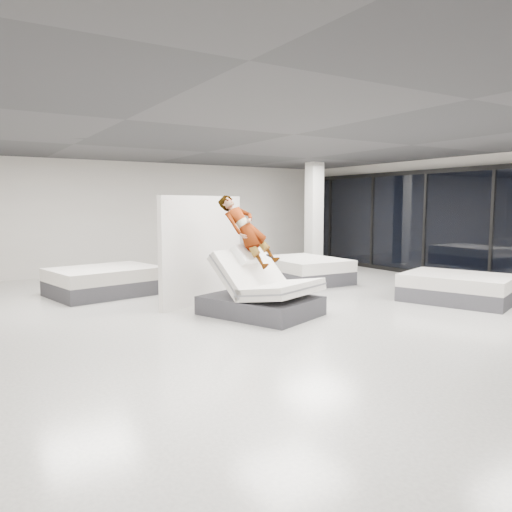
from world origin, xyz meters
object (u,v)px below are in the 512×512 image
hero_bed (262,295)px  flat_bed_left_far (104,281)px  flat_bed_right_far (303,270)px  person (247,247)px  remote (270,256)px  column (314,217)px  divider_panel (203,250)px  flat_bed_right_near (457,288)px

hero_bed → flat_bed_left_far: size_ratio=0.94×
flat_bed_right_far → flat_bed_left_far: 4.89m
person → remote: person is taller
hero_bed → column: size_ratio=0.72×
person → column: 6.14m
hero_bed → flat_bed_left_far: (-1.89, 3.52, -0.07)m
person → divider_panel: bearing=81.9°
hero_bed → remote: 0.71m
flat_bed_left_far → person: bearing=-61.2°
flat_bed_right_far → hero_bed: bearing=-137.5°
flat_bed_right_far → flat_bed_left_far: size_ratio=0.92×
hero_bed → remote: hero_bed is taller
person → remote: 0.45m
remote → divider_panel: bearing=91.4°
remote → column: column is taller
hero_bed → remote: (0.21, 0.07, 0.67)m
divider_panel → person: bearing=-100.6°
flat_bed_left_far → flat_bed_right_far: bearing=-9.7°
flat_bed_right_near → column: column is taller
hero_bed → flat_bed_right_far: size_ratio=1.02×
divider_panel → hero_bed: bearing=-98.9°
person → flat_bed_right_near: (4.19, -1.35, -0.93)m
hero_bed → flat_bed_right_far: hero_bed is taller
flat_bed_right_far → flat_bed_right_near: size_ratio=0.92×
divider_panel → flat_bed_right_near: 5.25m
divider_panel → flat_bed_right_far: size_ratio=1.05×
flat_bed_right_far → flat_bed_right_near: (1.13, -3.73, -0.02)m
divider_panel → column: column is taller
divider_panel → flat_bed_right_near: divider_panel is taller
flat_bed_right_near → remote: bearing=164.0°
column → hero_bed: bearing=-136.5°
person → column: bearing=19.2°
hero_bed → column: column is taller
remote → person: bearing=122.2°
flat_bed_right_near → column: bearing=85.0°
hero_bed → divider_panel: bearing=105.0°
flat_bed_right_far → column: bearing=45.3°
flat_bed_right_far → flat_bed_left_far: flat_bed_right_far is taller
flat_bed_right_far → column: column is taller
flat_bed_right_near → divider_panel: bearing=149.8°
remote → column: size_ratio=0.04×
hero_bed → flat_bed_right_near: 4.20m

